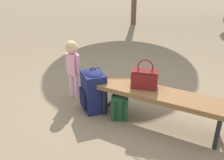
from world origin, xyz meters
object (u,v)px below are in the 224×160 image
Objects in this scene: handbag at (145,78)px; backpack_large at (93,89)px; child_standing at (73,61)px; backpack_small at (120,106)px; park_bench at (160,97)px.

handbag is 0.75m from backpack_large.
backpack_small is (-0.88, 0.24, -0.42)m from child_standing.
park_bench is 4.39× the size of handbag.
backpack_small is at bearing 164.79° from child_standing.
backpack_small is (-0.43, 0.06, -0.13)m from backpack_large.
park_bench is at bearing -177.86° from backpack_large.
backpack_small is at bearing 11.04° from park_bench.
backpack_large reaches higher than park_bench.
child_standing is (1.37, -0.14, 0.20)m from park_bench.
handbag is at bearing -172.46° from backpack_large.
handbag reaches higher than backpack_small.
backpack_large is 0.45m from backpack_small.
backpack_large reaches higher than backpack_small.
child_standing reaches higher than park_bench.
child_standing is at bearing -21.49° from backpack_large.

